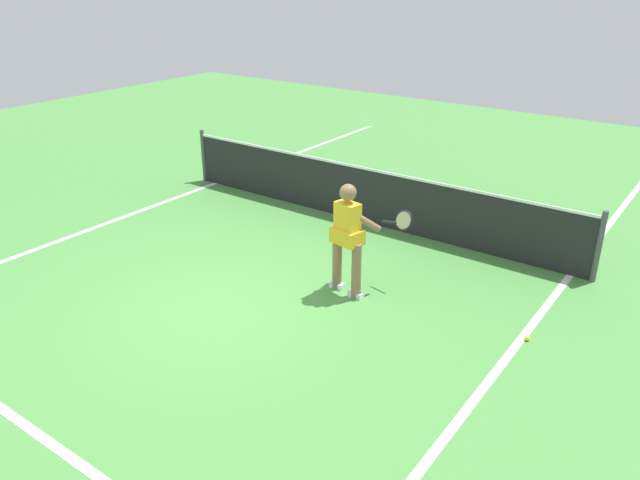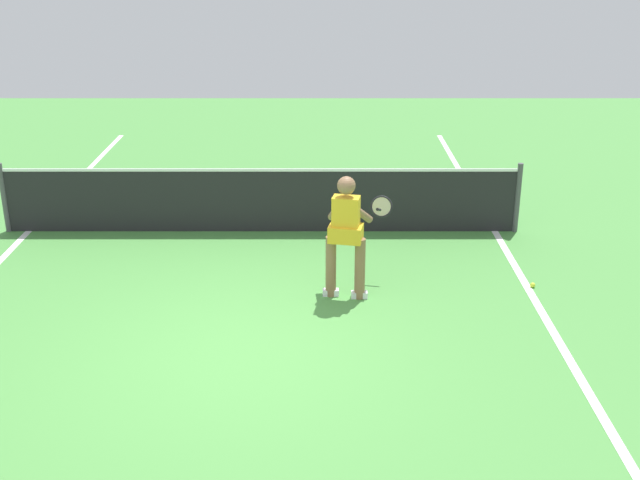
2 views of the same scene
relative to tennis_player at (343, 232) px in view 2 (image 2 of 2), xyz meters
The scene contains 5 objects.
ground_plane 2.02m from the tennis_player, 131.02° to the right, with size 27.76×27.76×0.00m, color #4C9342.
sideline_right_marking 2.83m from the tennis_player, 30.87° to the right, with size 0.10×19.35×0.01m, color white.
court_net 2.60m from the tennis_player, 117.90° to the left, with size 7.72×0.08×1.06m.
tennis_player is the anchor object (origin of this frame).
tennis_ball_mid 2.53m from the tennis_player, ahead, with size 0.07×0.07×0.07m, color #D1E533.
Camera 2 is at (0.88, -7.61, 4.24)m, focal length 44.78 mm.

